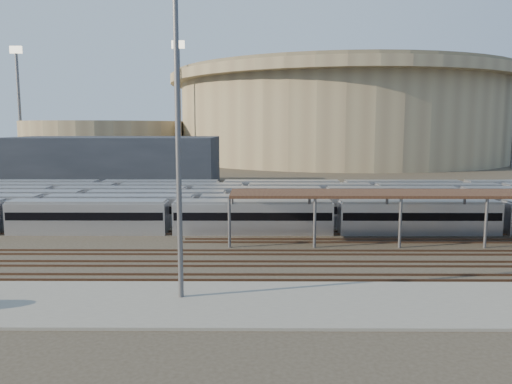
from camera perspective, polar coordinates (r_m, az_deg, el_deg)
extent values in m
plane|color=#383026|center=(49.66, 6.19, -6.69)|extent=(420.00, 420.00, 0.00)
cube|color=gray|center=(35.02, 0.38, -12.59)|extent=(50.00, 9.00, 0.20)
cube|color=silver|center=(57.50, 9.07, -2.95)|extent=(112.00, 2.90, 3.60)
cube|color=silver|center=(61.99, 10.77, -2.23)|extent=(112.00, 2.90, 3.60)
cube|color=silver|center=(65.24, -3.16, -1.63)|extent=(112.00, 2.90, 3.60)
cube|color=silver|center=(69.85, 7.78, -1.08)|extent=(112.00, 2.90, 3.60)
cube|color=silver|center=(73.45, -1.20, -0.59)|extent=(112.00, 2.90, 3.60)
cube|color=silver|center=(78.65, 9.78, -0.17)|extent=(112.00, 2.90, 3.60)
cylinder|color=#58585D|center=(50.21, -3.06, -3.57)|extent=(0.30, 0.30, 5.00)
cylinder|color=#58585D|center=(55.51, -2.73, -2.50)|extent=(0.30, 0.30, 5.00)
cylinder|color=#58585D|center=(50.43, 6.72, -3.56)|extent=(0.30, 0.30, 5.00)
cylinder|color=#58585D|center=(55.71, 6.11, -2.50)|extent=(0.30, 0.30, 5.00)
cylinder|color=#58585D|center=(52.09, 16.15, -3.46)|extent=(0.30, 0.30, 5.00)
cylinder|color=#58585D|center=(57.21, 14.69, -2.44)|extent=(0.30, 0.30, 5.00)
cylinder|color=#58585D|center=(55.04, 24.79, -3.28)|extent=(0.30, 0.30, 5.00)
cylinder|color=#58585D|center=(59.91, 22.67, -2.34)|extent=(0.30, 0.30, 5.00)
cube|color=#4C3323|center=(47.95, 6.40, -7.09)|extent=(170.00, 0.12, 0.18)
cube|color=#4C3323|center=(49.39, 6.22, -6.66)|extent=(170.00, 0.12, 0.18)
cube|color=#4C3323|center=(44.11, 6.95, -8.40)|extent=(170.00, 0.12, 0.18)
cube|color=#4C3323|center=(45.55, 6.73, -7.88)|extent=(170.00, 0.12, 0.18)
cube|color=#4C3323|center=(40.31, 7.61, -9.95)|extent=(170.00, 0.12, 0.18)
cube|color=#4C3323|center=(41.73, 7.35, -9.33)|extent=(170.00, 0.12, 0.18)
cylinder|color=gray|center=(190.28, 9.52, 7.95)|extent=(116.00, 116.00, 28.00)
cylinder|color=gray|center=(191.07, 9.62, 12.60)|extent=(124.00, 124.00, 3.00)
cylinder|color=#6A614B|center=(191.29, 9.63, 13.27)|extent=(120.00, 120.00, 1.50)
cylinder|color=gray|center=(186.26, -16.90, 5.59)|extent=(56.00, 56.00, 14.00)
cube|color=#1E232D|center=(107.40, -15.89, 3.40)|extent=(42.00, 20.00, 10.00)
cylinder|color=#58585D|center=(159.96, -8.76, 9.50)|extent=(1.00, 1.00, 36.00)
cube|color=#FFF2CC|center=(161.81, -8.90, 16.31)|extent=(4.00, 0.60, 2.40)
cylinder|color=#58585D|center=(186.06, -25.42, 8.58)|extent=(1.00, 1.00, 36.00)
cube|color=#FFF2CC|center=(187.65, -25.75, 14.44)|extent=(4.00, 0.60, 2.40)
cylinder|color=#58585D|center=(208.03, -1.04, 9.10)|extent=(1.00, 1.00, 36.00)
cube|color=#FFF2CC|center=(209.46, -1.05, 14.36)|extent=(4.00, 0.60, 2.40)
cylinder|color=#58585D|center=(34.36, -8.90, 5.93)|extent=(0.36, 0.36, 22.08)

